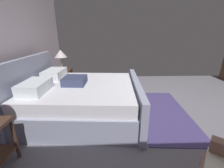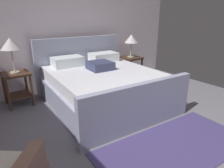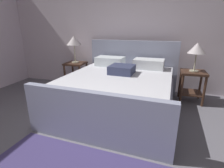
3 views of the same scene
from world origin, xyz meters
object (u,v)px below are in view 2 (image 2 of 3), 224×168
object	(u,v)px
nightstand_right	(130,65)
nightstand_left	(17,83)
bed	(102,85)
table_lamp_right	(131,39)
table_lamp_left	(10,44)

from	to	relation	value
nightstand_right	nightstand_left	distance (m)	2.51
nightstand_right	bed	bearing A→B (deg)	-151.65
nightstand_left	bed	bearing A→B (deg)	-33.21
bed	nightstand_left	world-z (taller)	bed
bed	table_lamp_right	size ratio (longest dim) A/B	4.24
nightstand_right	table_lamp_right	xyz separation A→B (m)	(0.00, 0.00, 0.61)
bed	table_lamp_left	bearing A→B (deg)	146.79
table_lamp_left	bed	bearing A→B (deg)	-33.21
nightstand_right	table_lamp_left	bearing A→B (deg)	176.62
nightstand_right	table_lamp_left	xyz separation A→B (m)	(-2.51, 0.15, 0.68)
nightstand_left	table_lamp_left	world-z (taller)	table_lamp_left
table_lamp_left	nightstand_left	bearing A→B (deg)	-63.43
nightstand_right	nightstand_left	xyz separation A→B (m)	(-2.51, 0.15, 0.00)
bed	nightstand_right	distance (m)	1.42
bed	nightstand_left	xyz separation A→B (m)	(-1.26, 0.82, 0.06)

